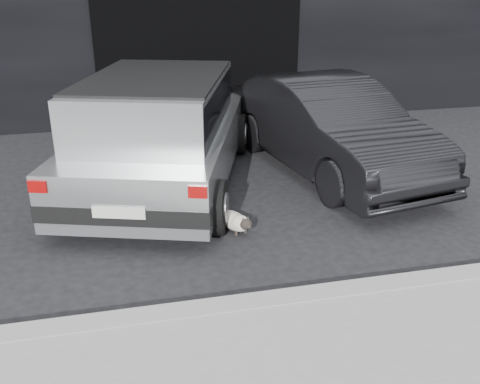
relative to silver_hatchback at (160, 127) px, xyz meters
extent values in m
plane|color=black|center=(0.09, -0.71, -0.88)|extent=(80.00, 80.00, 0.00)
cube|color=black|center=(1.09, 3.28, 0.42)|extent=(4.00, 0.10, 2.60)
cube|color=gray|center=(1.09, -3.31, -0.82)|extent=(18.00, 0.25, 0.12)
cube|color=#AFB2B4|center=(0.03, 0.11, -0.34)|extent=(3.18, 4.72, 0.69)
cube|color=#AFB2B4|center=(-0.03, -0.11, 0.35)|extent=(2.51, 3.28, 0.69)
cube|color=black|center=(-0.03, -0.11, 0.35)|extent=(2.49, 3.17, 0.56)
cube|color=black|center=(-0.61, -1.88, -0.44)|extent=(1.92, 0.77, 0.20)
cube|color=black|center=(0.68, 2.10, -0.44)|extent=(1.92, 0.77, 0.20)
cube|color=silver|center=(-0.64, -1.97, -0.37)|extent=(0.56, 0.20, 0.13)
cube|color=#8C0707|center=(-1.45, -1.70, -0.10)|extent=(0.20, 0.09, 0.13)
cube|color=#8C0707|center=(0.18, -2.23, -0.10)|extent=(0.20, 0.09, 0.13)
cube|color=black|center=(-0.03, -0.11, 0.72)|extent=(2.42, 3.00, 0.03)
cylinder|color=black|center=(-1.35, -1.08, -0.55)|extent=(0.44, 0.71, 0.67)
cylinder|color=slate|center=(-1.47, -1.04, -0.55)|extent=(0.13, 0.36, 0.37)
cylinder|color=black|center=(0.45, -1.67, -0.55)|extent=(0.44, 0.71, 0.67)
cylinder|color=slate|center=(0.58, -1.71, -0.55)|extent=(0.13, 0.36, 0.37)
cylinder|color=black|center=(-0.40, 1.83, -0.55)|extent=(0.44, 0.71, 0.67)
cylinder|color=slate|center=(-0.53, 1.87, -0.55)|extent=(0.13, 0.36, 0.37)
cylinder|color=black|center=(1.40, 1.24, -0.55)|extent=(0.44, 0.71, 0.67)
cylinder|color=slate|center=(1.52, 1.20, -0.55)|extent=(0.13, 0.36, 0.37)
imported|color=black|center=(2.54, 0.08, -0.17)|extent=(2.23, 4.50, 1.42)
ellipsoid|color=beige|center=(0.69, -1.62, -0.77)|extent=(0.42, 0.57, 0.20)
ellipsoid|color=beige|center=(0.74, -1.75, -0.75)|extent=(0.29, 0.29, 0.19)
ellipsoid|color=black|center=(0.78, -1.87, -0.71)|extent=(0.18, 0.17, 0.13)
sphere|color=black|center=(0.80, -1.93, -0.72)|extent=(0.06, 0.06, 0.06)
cone|color=black|center=(0.81, -1.84, -0.65)|extent=(0.06, 0.07, 0.07)
cone|color=black|center=(0.74, -1.87, -0.65)|extent=(0.06, 0.07, 0.07)
cylinder|color=black|center=(0.80, -1.74, -0.85)|extent=(0.04, 0.04, 0.06)
cylinder|color=black|center=(0.68, -1.79, -0.85)|extent=(0.04, 0.04, 0.06)
cylinder|color=black|center=(0.70, -1.46, -0.85)|extent=(0.04, 0.04, 0.06)
cylinder|color=black|center=(0.58, -1.50, -0.85)|extent=(0.04, 0.04, 0.06)
cylinder|color=black|center=(0.59, -1.36, -0.80)|extent=(0.21, 0.24, 0.09)
ellipsoid|color=white|center=(0.01, -1.40, -0.71)|extent=(0.60, 0.50, 0.23)
ellipsoid|color=white|center=(0.13, -1.33, -0.68)|extent=(0.32, 0.32, 0.20)
ellipsoid|color=silver|center=(0.25, -1.26, -0.60)|extent=(0.19, 0.20, 0.14)
sphere|color=silver|center=(0.30, -1.23, -0.61)|extent=(0.06, 0.06, 0.06)
cone|color=silver|center=(0.22, -1.23, -0.54)|extent=(0.08, 0.07, 0.07)
cone|color=silver|center=(0.25, -1.30, -0.54)|extent=(0.08, 0.07, 0.07)
cylinder|color=silver|center=(0.11, -1.26, -0.81)|extent=(0.04, 0.04, 0.14)
cylinder|color=silver|center=(0.18, -1.38, -0.81)|extent=(0.04, 0.04, 0.14)
cylinder|color=silver|center=(-0.17, -1.41, -0.81)|extent=(0.04, 0.04, 0.14)
cylinder|color=silver|center=(-0.10, -1.53, -0.81)|extent=(0.04, 0.04, 0.14)
cylinder|color=silver|center=(-0.25, -1.54, -0.76)|extent=(0.22, 0.25, 0.09)
ellipsoid|color=gray|center=(-0.07, -1.46, -0.68)|extent=(0.24, 0.22, 0.10)
camera|label=1|loc=(-0.54, -7.29, 2.01)|focal=40.00mm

